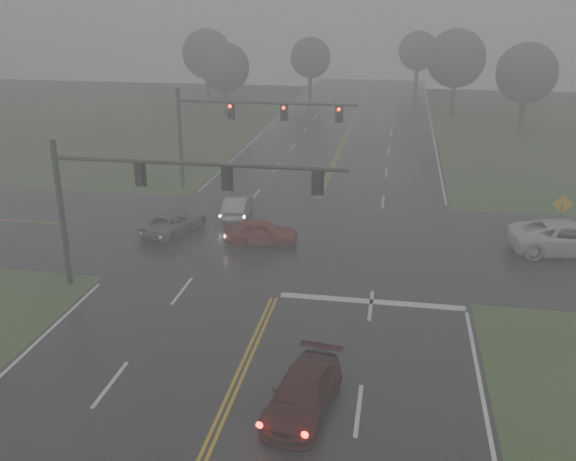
% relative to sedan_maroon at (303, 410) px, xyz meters
% --- Properties ---
extents(main_road, '(18.00, 160.00, 0.02)m').
position_rel_sedan_maroon_xyz_m(main_road, '(-2.64, 14.31, 0.00)').
color(main_road, black).
rests_on(main_road, ground).
extents(cross_street, '(120.00, 14.00, 0.02)m').
position_rel_sedan_maroon_xyz_m(cross_street, '(-2.64, 16.31, 0.00)').
color(cross_street, black).
rests_on(cross_street, ground).
extents(stop_bar, '(8.50, 0.50, 0.01)m').
position_rel_sedan_maroon_xyz_m(stop_bar, '(1.86, 8.71, 0.00)').
color(stop_bar, silver).
rests_on(stop_bar, ground).
extents(sedan_maroon, '(2.59, 4.92, 1.36)m').
position_rel_sedan_maroon_xyz_m(sedan_maroon, '(0.00, 0.00, 0.00)').
color(sedan_maroon, '#330A09').
rests_on(sedan_maroon, ground).
extents(sedan_red, '(4.36, 2.18, 1.43)m').
position_rel_sedan_maroon_xyz_m(sedan_red, '(-4.70, 15.12, 0.00)').
color(sedan_red, maroon).
rests_on(sedan_red, ground).
extents(sedan_silver, '(1.74, 4.23, 1.36)m').
position_rel_sedan_maroon_xyz_m(sedan_silver, '(-7.21, 19.55, 0.00)').
color(sedan_silver, gray).
rests_on(sedan_silver, ground).
extents(car_grey, '(3.45, 5.11, 1.30)m').
position_rel_sedan_maroon_xyz_m(car_grey, '(-10.20, 16.03, 0.00)').
color(car_grey, '#55575C').
rests_on(car_grey, ground).
extents(pickup_white, '(6.64, 3.63, 1.76)m').
position_rel_sedan_maroon_xyz_m(pickup_white, '(12.15, 16.64, 0.00)').
color(pickup_white, silver).
rests_on(pickup_white, ground).
extents(signal_gantry_near, '(13.65, 0.31, 7.19)m').
position_rel_sedan_maroon_xyz_m(signal_gantry_near, '(-8.60, 8.22, 5.07)').
color(signal_gantry_near, black).
rests_on(signal_gantry_near, ground).
extents(signal_gantry_far, '(12.81, 0.37, 7.25)m').
position_rel_sedan_maroon_xyz_m(signal_gantry_far, '(-8.90, 25.37, 5.09)').
color(signal_gantry_far, black).
rests_on(signal_gantry_far, ground).
extents(sign_diamond_east, '(1.11, 0.11, 2.67)m').
position_rel_sedan_maroon_xyz_m(sign_diamond_east, '(12.12, 18.82, 1.80)').
color(sign_diamond_east, black).
rests_on(sign_diamond_east, ground).
extents(tree_nw_a, '(5.75, 5.75, 8.45)m').
position_rel_sedan_maroon_xyz_m(tree_nw_a, '(-17.83, 56.13, 5.55)').
color(tree_nw_a, '#2E261E').
rests_on(tree_nw_a, ground).
extents(tree_ne_a, '(6.79, 6.79, 9.97)m').
position_rel_sedan_maroon_xyz_m(tree_ne_a, '(8.72, 60.92, 6.56)').
color(tree_ne_a, '#2E261E').
rests_on(tree_ne_a, ground).
extents(tree_n_mid, '(5.59, 5.59, 8.21)m').
position_rel_sedan_maroon_xyz_m(tree_n_mid, '(-10.03, 72.45, 5.40)').
color(tree_n_mid, '#2E261E').
rests_on(tree_n_mid, ground).
extents(tree_e_near, '(6.18, 6.18, 9.08)m').
position_rel_sedan_maroon_xyz_m(tree_e_near, '(15.19, 52.13, 5.97)').
color(tree_e_near, '#2E261E').
rests_on(tree_e_near, ground).
extents(tree_nw_b, '(6.48, 6.48, 9.52)m').
position_rel_sedan_maroon_xyz_m(tree_nw_b, '(-22.92, 66.00, 6.26)').
color(tree_nw_b, '#2E261E').
rests_on(tree_nw_b, ground).
extents(tree_n_far, '(5.88, 5.88, 8.64)m').
position_rel_sedan_maroon_xyz_m(tree_n_far, '(4.80, 83.56, 5.68)').
color(tree_n_far, '#2E261E').
rests_on(tree_n_far, ground).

